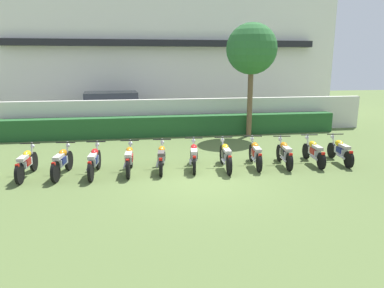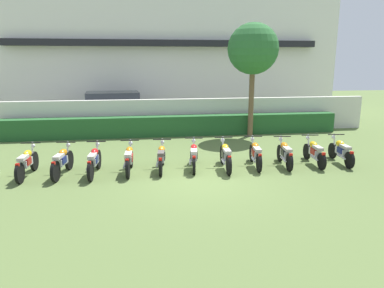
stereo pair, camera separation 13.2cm
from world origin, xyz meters
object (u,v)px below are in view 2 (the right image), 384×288
(motorcycle_in_row_6, at_px, (226,155))
(motorcycle_in_row_9, at_px, (314,152))
(motorcycle_in_row_1, at_px, (62,161))
(motorcycle_in_row_2, at_px, (94,160))
(motorcycle_in_row_7, at_px, (255,154))
(motorcycle_in_row_8, at_px, (285,153))
(motorcycle_in_row_0, at_px, (27,162))
(motorcycle_in_row_3, at_px, (129,159))
(tree_near_inspector, at_px, (253,49))
(parked_car, at_px, (116,110))
(motorcycle_in_row_4, at_px, (162,157))
(motorcycle_in_row_5, at_px, (194,155))
(motorcycle_in_row_10, at_px, (341,151))

(motorcycle_in_row_6, distance_m, motorcycle_in_row_9, 3.14)
(motorcycle_in_row_1, distance_m, motorcycle_in_row_2, 0.97)
(motorcycle_in_row_7, height_order, motorcycle_in_row_8, motorcycle_in_row_7)
(motorcycle_in_row_0, xyz_separation_m, motorcycle_in_row_3, (3.09, -0.04, 0.00))
(motorcycle_in_row_6, bearing_deg, tree_near_inspector, -20.93)
(motorcycle_in_row_7, distance_m, motorcycle_in_row_9, 2.08)
(tree_near_inspector, distance_m, motorcycle_in_row_0, 10.59)
(motorcycle_in_row_2, bearing_deg, parked_car, 2.52)
(motorcycle_in_row_4, bearing_deg, motorcycle_in_row_7, -84.16)
(parked_car, relative_size, motorcycle_in_row_8, 2.58)
(tree_near_inspector, height_order, motorcycle_in_row_0, tree_near_inspector)
(motorcycle_in_row_5, xyz_separation_m, motorcycle_in_row_6, (1.02, -0.19, 0.01))
(motorcycle_in_row_8, bearing_deg, motorcycle_in_row_2, 97.88)
(motorcycle_in_row_5, height_order, motorcycle_in_row_7, motorcycle_in_row_7)
(motorcycle_in_row_9, bearing_deg, motorcycle_in_row_5, 93.75)
(parked_car, relative_size, tree_near_inspector, 0.90)
(motorcycle_in_row_0, bearing_deg, motorcycle_in_row_8, -87.81)
(motorcycle_in_row_1, height_order, motorcycle_in_row_7, motorcycle_in_row_1)
(motorcycle_in_row_7, bearing_deg, motorcycle_in_row_9, -83.43)
(motorcycle_in_row_0, relative_size, motorcycle_in_row_2, 1.00)
(motorcycle_in_row_2, bearing_deg, motorcycle_in_row_8, -85.50)
(tree_near_inspector, distance_m, motorcycle_in_row_6, 6.66)
(motorcycle_in_row_9, relative_size, motorcycle_in_row_10, 1.02)
(motorcycle_in_row_2, xyz_separation_m, motorcycle_in_row_6, (4.19, -0.01, 0.00))
(motorcycle_in_row_4, height_order, motorcycle_in_row_10, motorcycle_in_row_10)
(motorcycle_in_row_7, xyz_separation_m, motorcycle_in_row_10, (3.06, -0.06, -0.01))
(parked_car, height_order, motorcycle_in_row_10, parked_car)
(tree_near_inspector, xyz_separation_m, motorcycle_in_row_3, (-5.57, -5.01, -3.52))
(motorcycle_in_row_1, distance_m, motorcycle_in_row_10, 9.28)
(motorcycle_in_row_2, xyz_separation_m, motorcycle_in_row_7, (5.25, 0.11, -0.01))
(motorcycle_in_row_1, bearing_deg, motorcycle_in_row_9, -81.66)
(motorcycle_in_row_1, distance_m, motorcycle_in_row_9, 8.30)
(motorcycle_in_row_6, xyz_separation_m, motorcycle_in_row_8, (2.06, 0.03, -0.01))
(motorcycle_in_row_1, xyz_separation_m, motorcycle_in_row_5, (4.14, 0.13, -0.01))
(motorcycle_in_row_1, height_order, motorcycle_in_row_5, motorcycle_in_row_1)
(motorcycle_in_row_3, distance_m, motorcycle_in_row_10, 7.24)
(tree_near_inspector, height_order, motorcycle_in_row_5, tree_near_inspector)
(motorcycle_in_row_2, relative_size, motorcycle_in_row_5, 1.06)
(motorcycle_in_row_2, xyz_separation_m, motorcycle_in_row_4, (2.11, 0.16, -0.02))
(motorcycle_in_row_8, bearing_deg, motorcycle_in_row_3, 97.17)
(tree_near_inspector, distance_m, motorcycle_in_row_5, 6.97)
(tree_near_inspector, distance_m, motorcycle_in_row_1, 9.78)
(tree_near_inspector, xyz_separation_m, motorcycle_in_row_1, (-7.61, -5.03, -3.52))
(motorcycle_in_row_1, bearing_deg, parked_car, -0.33)
(motorcycle_in_row_5, distance_m, motorcycle_in_row_9, 4.17)
(parked_car, xyz_separation_m, motorcycle_in_row_7, (4.99, -8.14, -0.49))
(motorcycle_in_row_0, relative_size, motorcycle_in_row_9, 1.03)
(motorcycle_in_row_6, xyz_separation_m, motorcycle_in_row_7, (1.06, 0.12, -0.01))
(motorcycle_in_row_2, relative_size, motorcycle_in_row_7, 1.03)
(motorcycle_in_row_0, height_order, motorcycle_in_row_4, motorcycle_in_row_0)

